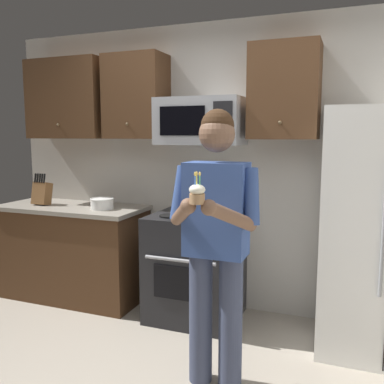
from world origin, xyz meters
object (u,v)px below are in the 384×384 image
object	(u,v)px
cupcake	(197,194)
microwave	(201,121)
oven_range	(196,267)
bowl_large_white	(102,203)
person	(216,234)
knife_block	(42,193)

from	to	relation	value
cupcake	microwave	bearing A→B (deg)	109.21
oven_range	bowl_large_white	size ratio (longest dim) A/B	4.27
bowl_large_white	cupcake	size ratio (longest dim) A/B	1.25
bowl_large_white	cupcake	xyz separation A→B (m)	(1.39, -1.20, 0.32)
oven_range	cupcake	bearing A→B (deg)	-69.09
person	cupcake	world-z (taller)	person
oven_range	person	world-z (taller)	person
oven_range	knife_block	world-z (taller)	knife_block
oven_range	person	xyz separation A→B (m)	(0.47, -0.90, 0.53)
oven_range	person	size ratio (longest dim) A/B	0.53
person	cupcake	size ratio (longest dim) A/B	10.13
knife_block	bowl_large_white	distance (m)	0.69
knife_block	bowl_large_white	bearing A→B (deg)	0.16
knife_block	microwave	bearing A→B (deg)	5.28
knife_block	cupcake	distance (m)	2.42
oven_range	knife_block	xyz separation A→B (m)	(-1.61, -0.03, 0.57)
cupcake	bowl_large_white	bearing A→B (deg)	139.13
knife_block	bowl_large_white	xyz separation A→B (m)	(0.69, 0.00, -0.06)
bowl_large_white	cupcake	distance (m)	1.87
bowl_large_white	cupcake	world-z (taller)	cupcake
knife_block	bowl_large_white	size ratio (longest dim) A/B	1.47
knife_block	oven_range	bearing A→B (deg)	1.05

